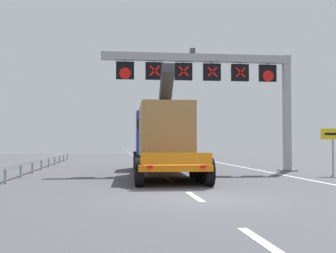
% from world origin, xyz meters
% --- Properties ---
extents(ground, '(112.00, 112.00, 0.00)m').
position_xyz_m(ground, '(0.00, 0.00, 0.00)').
color(ground, '#4C4C51').
extents(lane_markings, '(0.20, 80.26, 0.01)m').
position_xyz_m(lane_markings, '(-0.04, 32.83, 0.01)').
color(lane_markings, silver).
rests_on(lane_markings, ground).
extents(edge_line_right, '(0.20, 63.00, 0.01)m').
position_xyz_m(edge_line_right, '(6.20, 12.00, 0.01)').
color(edge_line_right, silver).
rests_on(edge_line_right, ground).
extents(overhead_lane_gantry, '(11.43, 0.90, 7.16)m').
position_xyz_m(overhead_lane_gantry, '(3.57, 12.17, 5.57)').
color(overhead_lane_gantry, '#9EA0A5').
rests_on(overhead_lane_gantry, ground).
extents(heavy_haul_truck_orange, '(3.44, 14.13, 5.30)m').
position_xyz_m(heavy_haul_truck_orange, '(0.02, 11.15, 1.99)').
color(heavy_haul_truck_orange, orange).
rests_on(heavy_haul_truck_orange, ground).
extents(exit_sign_yellow, '(1.36, 0.15, 2.42)m').
position_xyz_m(exit_sign_yellow, '(8.76, 8.67, 1.82)').
color(exit_sign_yellow, '#9EA0A5').
rests_on(exit_sign_yellow, ground).
extents(guardrail_left, '(0.13, 34.12, 0.76)m').
position_xyz_m(guardrail_left, '(-7.03, 15.06, 0.56)').
color(guardrail_left, '#999EA3').
rests_on(guardrail_left, ground).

